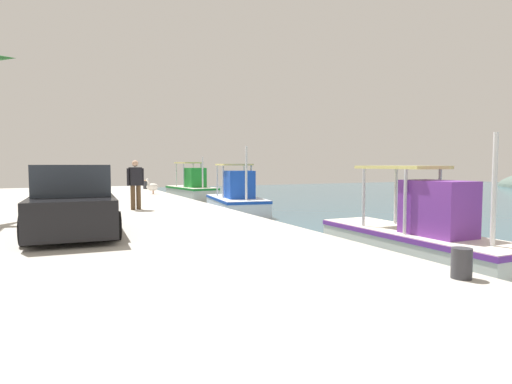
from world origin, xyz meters
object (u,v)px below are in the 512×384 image
Objects in this scene: mooring_bollard_nearest at (145,185)px; mooring_bollard_second at (462,263)px; fishing_boat_third at (418,235)px; fishing_boat_nearest at (192,190)px; pelican at (152,186)px; fisherman_standing at (135,183)px; parked_car at (73,202)px; fishing_boat_second at (237,200)px.

mooring_bollard_nearest reaches higher than mooring_bollard_second.
fishing_boat_nearest is at bearing -179.86° from fishing_boat_third.
pelican is 8.09m from fisherman_standing.
fisherman_standing is 0.41× the size of parked_car.
fishing_boat_nearest reaches higher than pelican.
fisherman_standing is (12.27, -5.61, 1.04)m from fishing_boat_nearest.
fishing_boat_second is (8.54, -0.28, -0.03)m from fishing_boat_nearest.
mooring_bollard_nearest is at bearing 164.56° from parked_car.
mooring_bollard_second is (23.72, 0.00, -0.04)m from mooring_bollard_nearest.
fishing_boat_second reaches higher than mooring_bollard_second.
mooring_bollard_nearest is (-4.83, 0.49, -0.14)m from pelican.
parked_car is (16.86, -7.75, 0.81)m from fishing_boat_nearest.
mooring_bollard_second is (11.10, 2.61, -0.73)m from fisherman_standing.
fishing_boat_nearest is at bearing 172.70° from mooring_bollard_second.
fishing_boat_third is 15.56m from pelican.
fishing_boat_nearest is 3.04m from mooring_bollard_nearest.
mooring_bollard_nearest is at bearing -96.52° from fishing_boat_nearest.
fisherman_standing reaches higher than mooring_bollard_nearest.
fishing_boat_nearest is 5.71m from pelican.
mooring_bollard_nearest is (-12.62, 2.61, -0.69)m from fisherman_standing.
mooring_bollard_nearest is (-19.97, -3.04, 0.42)m from fishing_boat_third.
parked_car is (-2.77, -7.79, 0.88)m from fishing_boat_third.
pelican reaches higher than mooring_bollard_nearest.
parked_car is 17.85m from mooring_bollard_nearest.
fishing_boat_third is 20.20m from mooring_bollard_nearest.
mooring_bollard_nearest is (-8.88, -2.71, 0.38)m from fishing_boat_second.
fishing_boat_third reaches higher than mooring_bollard_nearest.
fisherman_standing reaches higher than parked_car.
pelican is 0.53× the size of fisherman_standing.
fisherman_standing is (3.73, -5.32, 1.07)m from fishing_boat_second.
fishing_boat_third reaches higher than fishing_boat_nearest.
pelican is 13.08m from parked_car.
parked_car is at bearing -143.94° from mooring_bollard_second.
fisherman_standing is 11.43m from mooring_bollard_second.
fishing_boat_second reaches higher than parked_car.
fisherman_standing is 3.34× the size of mooring_bollard_nearest.
fishing_boat_second is at bearing 16.99° from mooring_bollard_nearest.
fishing_boat_nearest is 0.87× the size of fishing_boat_third.
fishing_boat_nearest reaches higher than fisherman_standing.
fishing_boat_third reaches higher than pelican.
fishing_boat_second is at bearing 38.37° from pelican.
mooring_bollard_second is at bearing 0.00° from mooring_bollard_nearest.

